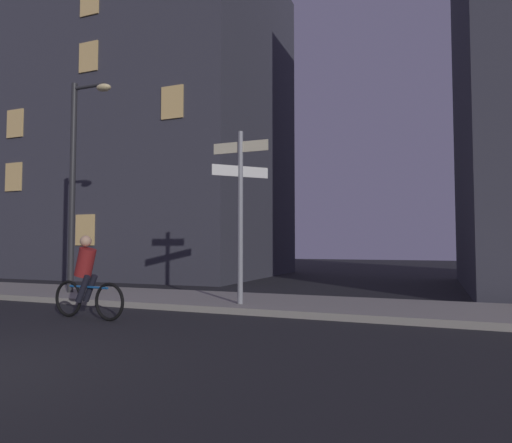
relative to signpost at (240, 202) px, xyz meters
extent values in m
cube|color=gray|center=(-1.06, 0.77, -2.31)|extent=(40.00, 2.80, 0.14)
cylinder|color=gray|center=(0.00, 0.00, -0.33)|extent=(0.12, 0.12, 3.81)
cube|color=beige|center=(0.00, 0.00, 1.23)|extent=(1.31, 0.03, 0.24)
cube|color=white|center=(0.00, 0.00, 0.68)|extent=(0.96, 0.96, 0.24)
cylinder|color=#2D2D30|center=(-5.26, 0.50, 0.65)|extent=(0.16, 0.16, 5.78)
cylinder|color=#2D2D30|center=(-4.75, 0.50, 3.39)|extent=(1.01, 0.10, 0.10)
ellipsoid|color=#F9E099|center=(-4.25, 0.50, 3.29)|extent=(0.44, 0.28, 0.20)
torus|color=black|center=(-1.74, -2.17, -2.02)|extent=(0.72, 0.13, 0.72)
torus|color=black|center=(-2.83, -2.07, -2.02)|extent=(0.72, 0.13, 0.72)
cylinder|color=#1959A5|center=(-2.28, -2.12, -1.77)|extent=(1.00, 0.14, 0.04)
cylinder|color=maroon|center=(-2.38, -2.11, -1.29)|extent=(0.48, 0.36, 0.61)
sphere|color=tan|center=(-2.38, -2.11, -0.88)|extent=(0.22, 0.22, 0.22)
cylinder|color=black|center=(-2.32, -2.02, -1.80)|extent=(0.35, 0.15, 0.55)
cylinder|color=black|center=(-2.34, -2.20, -1.80)|extent=(0.35, 0.15, 0.55)
cube|color=#383842|center=(-8.57, 9.14, 4.83)|extent=(11.61, 8.95, 14.42)
cube|color=#F2C672|center=(-8.57, 4.64, -0.38)|extent=(0.90, 0.06, 1.20)
cube|color=#F2C672|center=(-12.44, 4.64, 1.91)|extent=(0.90, 0.06, 1.20)
cube|color=#F2C672|center=(-12.44, 4.64, 4.19)|extent=(0.90, 0.06, 1.20)
cube|color=#F2C672|center=(-4.70, 4.64, 4.19)|extent=(0.90, 0.06, 1.20)
cube|color=#F2C672|center=(-8.57, 4.64, 6.48)|extent=(0.90, 0.06, 1.20)
cube|color=#F2C672|center=(-8.57, 4.64, 8.76)|extent=(0.90, 0.06, 1.20)
camera|label=1|loc=(3.92, -9.03, -0.94)|focal=31.36mm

